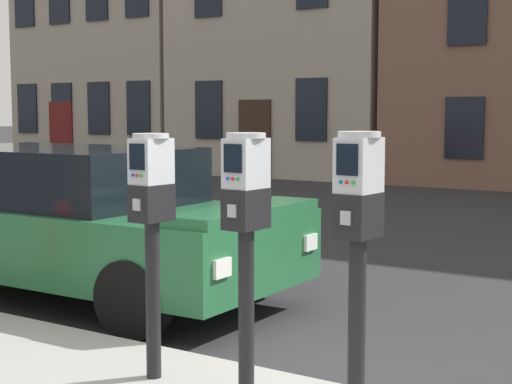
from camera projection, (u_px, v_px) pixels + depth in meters
The scene contains 4 objects.
parking_meter_near_kerb at pixel (152, 211), 4.70m from camera, with size 0.23×0.26×1.49m.
parking_meter_twin_adjacent at pixel (246, 217), 4.33m from camera, with size 0.23×0.26×1.50m.
parking_meter_end_of_row at pixel (358, 225), 3.96m from camera, with size 0.23×0.26×1.52m.
parked_car_silver_sedan at pixel (68, 219), 7.48m from camera, with size 4.45×1.91×1.42m.
Camera 1 is at (2.55, -3.88, 1.75)m, focal length 55.04 mm.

